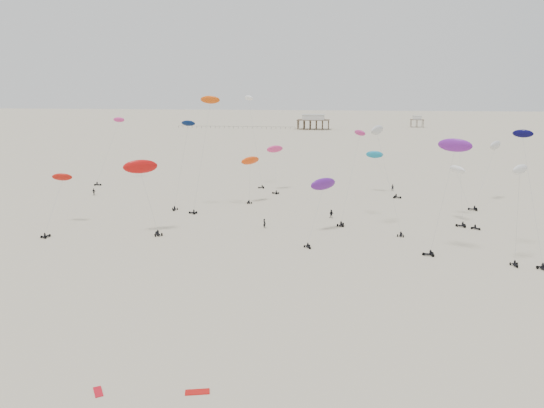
% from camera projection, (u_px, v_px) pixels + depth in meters
% --- Properties ---
extents(ground_plane, '(900.00, 900.00, 0.00)m').
position_uv_depth(ground_plane, '(313.00, 160.00, 202.79)').
color(ground_plane, beige).
extents(pavilion_main, '(21.00, 13.00, 9.80)m').
position_uv_depth(pavilion_main, '(313.00, 123.00, 348.28)').
color(pavilion_main, brown).
rests_on(pavilion_main, ground).
extents(pavilion_small, '(9.00, 7.00, 8.00)m').
position_uv_depth(pavilion_small, '(417.00, 122.00, 367.76)').
color(pavilion_small, brown).
rests_on(pavilion_small, ground).
extents(pier_fence, '(80.20, 0.20, 1.50)m').
position_uv_depth(pier_fence, '(236.00, 127.00, 356.21)').
color(pier_fence, black).
rests_on(pier_fence, ground).
extents(rig_0, '(3.54, 4.99, 15.67)m').
position_uv_depth(rig_0, '(519.00, 195.00, 81.10)').
color(rig_0, black).
rests_on(rig_0, ground).
extents(rig_1, '(5.81, 11.57, 19.11)m').
position_uv_depth(rig_1, '(352.00, 171.00, 107.73)').
color(rig_1, black).
rests_on(rig_1, ground).
extents(rig_2, '(7.05, 7.78, 25.09)m').
position_uv_depth(rig_2, '(253.00, 125.00, 145.36)').
color(rig_2, black).
rests_on(rig_2, ground).
extents(rig_3, '(4.82, 7.05, 19.97)m').
position_uv_depth(rig_3, '(183.00, 153.00, 119.33)').
color(rig_3, black).
rests_on(rig_3, ground).
extents(rig_4, '(6.00, 10.17, 12.40)m').
position_uv_depth(rig_4, '(461.00, 181.00, 106.69)').
color(rig_4, black).
rests_on(rig_4, ground).
extents(rig_5, '(5.45, 13.65, 14.10)m').
position_uv_depth(rig_5, '(58.00, 190.00, 104.44)').
color(rig_5, black).
rests_on(rig_5, ground).
extents(rig_6, '(5.80, 15.45, 14.03)m').
position_uv_depth(rig_6, '(322.00, 188.00, 99.56)').
color(rig_6, black).
rests_on(rig_6, ground).
extents(rig_7, '(4.45, 14.48, 20.90)m').
position_uv_depth(rig_7, '(111.00, 143.00, 154.57)').
color(rig_7, black).
rests_on(rig_7, ground).
extents(rig_8, '(5.27, 5.65, 11.36)m').
position_uv_depth(rig_8, '(250.00, 165.00, 125.75)').
color(rig_8, black).
rests_on(rig_8, ground).
extents(rig_9, '(5.99, 9.90, 25.51)m').
position_uv_depth(rig_9, '(207.00, 119.00, 117.23)').
color(rig_9, black).
rests_on(rig_9, ground).
extents(rig_10, '(5.05, 9.52, 12.52)m').
position_uv_depth(rig_10, '(275.00, 156.00, 140.67)').
color(rig_10, black).
rests_on(rig_10, ground).
extents(rig_12, '(3.88, 11.41, 16.98)m').
position_uv_depth(rig_12, '(460.00, 173.00, 108.50)').
color(rig_12, black).
rests_on(rig_12, ground).
extents(rig_13, '(10.09, 15.70, 18.30)m').
position_uv_depth(rig_13, '(491.00, 157.00, 125.43)').
color(rig_13, black).
rests_on(rig_13, ground).
extents(rig_14, '(9.03, 9.66, 12.59)m').
position_uv_depth(rig_14, '(380.00, 164.00, 136.68)').
color(rig_14, black).
rests_on(rig_14, ground).
extents(rig_15, '(8.12, 5.96, 14.19)m').
position_uv_depth(rig_15, '(142.00, 174.00, 98.63)').
color(rig_15, black).
rests_on(rig_15, ground).
extents(rig_16, '(7.35, 10.10, 20.37)m').
position_uv_depth(rig_16, '(382.00, 151.00, 100.78)').
color(rig_16, black).
rests_on(rig_16, ground).
extents(rig_17, '(7.39, 5.89, 19.30)m').
position_uv_depth(rig_17, '(451.00, 160.00, 85.59)').
color(rig_17, black).
rests_on(rig_17, ground).
extents(rig_18, '(4.19, 13.35, 21.40)m').
position_uv_depth(rig_18, '(532.00, 193.00, 83.59)').
color(rig_18, black).
rests_on(rig_18, ground).
extents(spectator_0, '(0.95, 0.96, 2.21)m').
position_uv_depth(spectator_0, '(264.00, 228.00, 104.09)').
color(spectator_0, black).
rests_on(spectator_0, ground).
extents(spectator_1, '(1.13, 0.76, 2.14)m').
position_uv_depth(spectator_1, '(331.00, 218.00, 111.98)').
color(spectator_1, black).
rests_on(spectator_1, ground).
extents(spectator_2, '(1.26, 0.73, 2.06)m').
position_uv_depth(spectator_2, '(94.00, 195.00, 135.79)').
color(spectator_2, black).
rests_on(spectator_2, ground).
extents(spectator_3, '(0.88, 0.72, 2.10)m').
position_uv_depth(spectator_3, '(392.00, 191.00, 141.56)').
color(spectator_3, black).
rests_on(spectator_3, ground).
extents(grounded_kite_a, '(2.36, 1.43, 0.08)m').
position_uv_depth(grounded_kite_a, '(197.00, 392.00, 47.98)').
color(grounded_kite_a, '#B70D0B').
rests_on(grounded_kite_a, ground).
extents(grounded_kite_b, '(1.57, 1.89, 0.07)m').
position_uv_depth(grounded_kite_b, '(98.00, 392.00, 48.03)').
color(grounded_kite_b, red).
rests_on(grounded_kite_b, ground).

